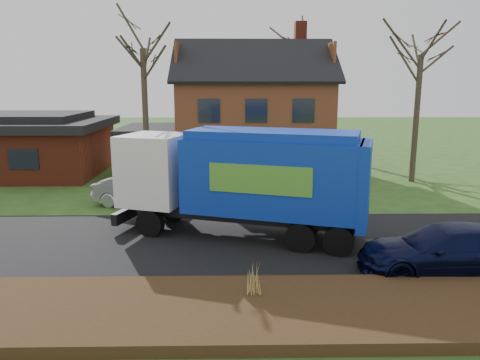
{
  "coord_description": "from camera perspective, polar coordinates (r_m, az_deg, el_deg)",
  "views": [
    {
      "loc": [
        0.62,
        -15.64,
        5.53
      ],
      "look_at": [
        0.96,
        2.5,
        1.73
      ],
      "focal_mm": 35.0,
      "sensor_mm": 36.0,
      "label": 1
    }
  ],
  "objects": [
    {
      "name": "garbage_truck",
      "position": [
        16.67,
        0.73,
        0.49
      ],
      "size": [
        9.43,
        5.14,
        3.91
      ],
      "rotation": [
        0.0,
        0.0,
        -0.31
      ],
      "color": "black",
      "rests_on": "ground"
    },
    {
      "name": "tree_front_west",
      "position": [
        24.61,
        -11.89,
        17.88
      ],
      "size": [
        3.36,
        3.36,
        9.98
      ],
      "color": "#3C3424",
      "rests_on": "ground"
    },
    {
      "name": "silver_sedan",
      "position": [
        21.58,
        -11.82,
        -1.27
      ],
      "size": [
        4.7,
        2.82,
        1.46
      ],
      "primitive_type": "imported",
      "rotation": [
        0.0,
        0.0,
        1.26
      ],
      "color": "#9FA2A6",
      "rests_on": "ground"
    },
    {
      "name": "ground",
      "position": [
        16.6,
        -3.18,
        -7.65
      ],
      "size": [
        120.0,
        120.0,
        0.0
      ],
      "primitive_type": "plane",
      "color": "#2B4C19",
      "rests_on": "ground"
    },
    {
      "name": "ranch_house",
      "position": [
        31.52,
        -24.73,
        3.97
      ],
      "size": [
        9.8,
        8.2,
        3.7
      ],
      "color": "maroon",
      "rests_on": "ground"
    },
    {
      "name": "navy_wagon",
      "position": [
        15.05,
        23.72,
        -7.83
      ],
      "size": [
        5.03,
        2.1,
        1.45
      ],
      "primitive_type": "imported",
      "rotation": [
        0.0,
        0.0,
        -1.58
      ],
      "color": "black",
      "rests_on": "ground"
    },
    {
      "name": "main_house",
      "position": [
        29.6,
        0.62,
        8.92
      ],
      "size": [
        12.95,
        8.95,
        9.26
      ],
      "color": "beige",
      "rests_on": "ground"
    },
    {
      "name": "grass_clump_mid",
      "position": [
        11.94,
        1.46,
        -11.74
      ],
      "size": [
        0.33,
        0.27,
        0.92
      ],
      "color": "tan",
      "rests_on": "mulch_verge"
    },
    {
      "name": "tree_front_east",
      "position": [
        27.93,
        21.39,
        16.37
      ],
      "size": [
        3.6,
        3.6,
        9.99
      ],
      "color": "#413527",
      "rests_on": "ground"
    },
    {
      "name": "tree_back",
      "position": [
        38.74,
        8.04,
        18.27
      ],
      "size": [
        3.77,
        3.77,
        11.93
      ],
      "color": "#433328",
      "rests_on": "ground"
    },
    {
      "name": "road",
      "position": [
        16.6,
        -3.18,
        -7.61
      ],
      "size": [
        80.0,
        7.0,
        0.02
      ],
      "primitive_type": "cube",
      "color": "black",
      "rests_on": "ground"
    },
    {
      "name": "mulch_verge",
      "position": [
        11.68,
        -4.15,
        -15.64
      ],
      "size": [
        80.0,
        3.5,
        0.3
      ],
      "primitive_type": "cube",
      "color": "black",
      "rests_on": "ground"
    }
  ]
}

